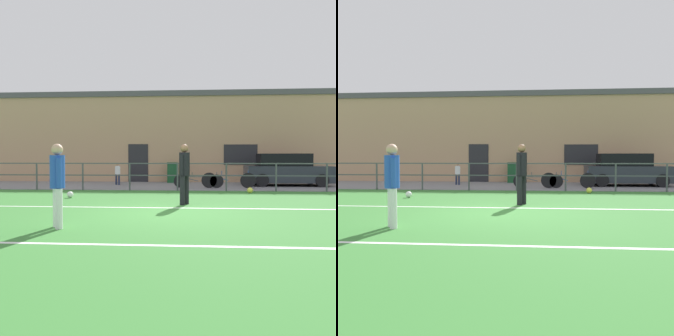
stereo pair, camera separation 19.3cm
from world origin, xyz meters
The scene contains 15 objects.
ground centered at (0.00, 0.00, -0.02)m, with size 60.00×44.00×0.04m, color #387A33.
field_line_touchline centered at (0.00, 0.89, 0.00)m, with size 36.00×0.11×0.00m, color white.
field_line_hash centered at (0.00, -3.38, 0.00)m, with size 36.00×0.11×0.00m, color white.
pavement_strip centered at (0.00, 8.50, 0.01)m, with size 48.00×5.00×0.02m, color slate.
perimeter_fence centered at (0.00, 6.00, 0.75)m, with size 36.07×0.07×1.15m.
clubhouse_facade centered at (0.00, 12.20, 2.52)m, with size 28.00×2.56×5.03m.
player_goalkeeper centered at (0.41, 1.63, 1.01)m, with size 0.31×0.45×1.77m.
player_striker centered at (-1.98, -2.09, 0.94)m, with size 0.29×0.41×1.66m.
soccer_ball_match centered at (-3.54, 3.11, 0.11)m, with size 0.22×0.22×0.22m, color white.
soccer_ball_spare centered at (2.84, 5.20, 0.11)m, with size 0.22×0.22×0.22m, color #E5E04C.
spectator_child centered at (-3.09, 8.71, 0.64)m, with size 0.28×0.19×1.08m.
parked_car_red centered at (5.10, 8.92, 0.75)m, with size 3.94×1.95×1.54m.
bicycle_parked_0 centered at (2.19, 7.20, 0.38)m, with size 2.39×0.04×0.77m.
bicycle_parked_1 centered at (0.87, 7.20, 0.34)m, with size 2.21×0.04×0.71m.
trash_bin_0 centered at (-0.49, 10.47, 0.57)m, with size 0.57×0.48×1.08m.
Camera 2 is at (0.93, -9.11, 1.41)m, focal length 39.25 mm.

